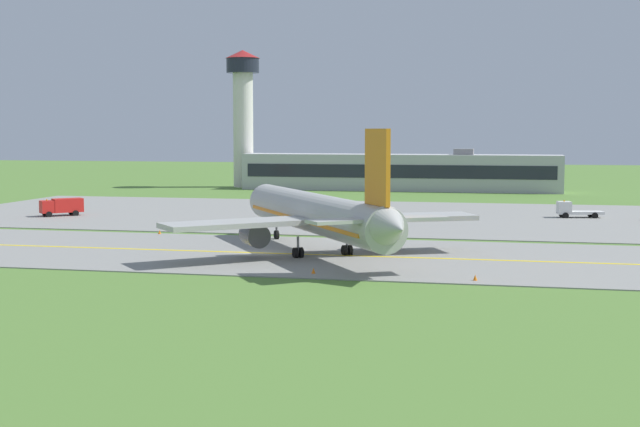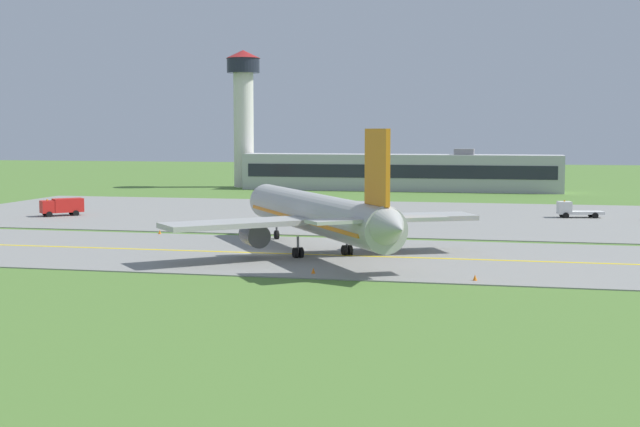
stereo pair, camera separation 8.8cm
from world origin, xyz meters
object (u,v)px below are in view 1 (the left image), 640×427
Objects in this scene: service_truck_baggage at (329,208)px; service_truck_fuel at (62,206)px; airplane_lead at (317,214)px; service_truck_catering at (573,210)px; control_tower at (243,106)px.

service_truck_fuel is (-39.01, -4.52, -0.00)m from service_truck_baggage.
airplane_lead is 52.63m from service_truck_catering.
service_truck_baggage is 1.08× the size of service_truck_fuel.
control_tower reaches higher than service_truck_baggage.
airplane_lead is at bearing -80.11° from service_truck_baggage.
airplane_lead is 110.32m from control_tower.
airplane_lead reaches higher than service_truck_baggage.
airplane_lead is 55.19m from service_truck_fuel.
service_truck_baggage is 0.93× the size of service_truck_catering.
service_truck_baggage is 39.27m from service_truck_fuel.
service_truck_fuel is 72.72m from control_tower.
airplane_lead is 36.61m from service_truck_baggage.
control_tower is at bearing 111.17° from airplane_lead.
control_tower reaches higher than service_truck_catering.
service_truck_baggage is 34.91m from service_truck_catering.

